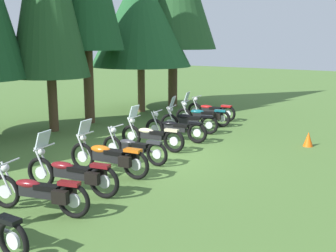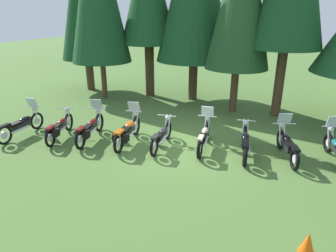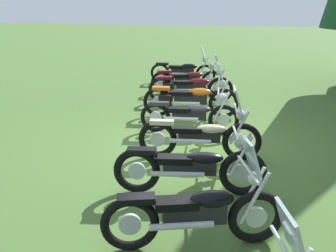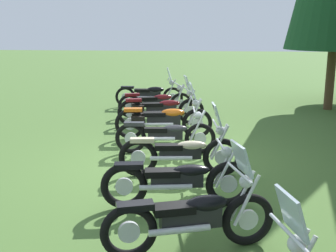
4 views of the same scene
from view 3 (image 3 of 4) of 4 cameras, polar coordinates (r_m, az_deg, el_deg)
name	(u,v)px [view 3 (image 3 of 4)]	position (r m, az deg, el deg)	size (l,w,h in m)	color
ground_plane	(191,146)	(7.96, 3.48, -2.89)	(80.00, 80.00, 0.00)	#4C7033
motorcycle_0	(184,70)	(13.89, 2.32, 8.21)	(0.74, 2.33, 1.36)	black
motorcycle_1	(186,79)	(12.38, 2.62, 6.87)	(0.93, 2.25, 1.01)	black
motorcycle_2	(190,86)	(11.21, 3.24, 5.85)	(0.90, 2.42, 1.39)	black
motorcycle_3	(190,98)	(9.77, 3.21, 4.13)	(0.77, 2.41, 1.39)	black
motorcycle_4	(190,115)	(8.56, 3.27, 1.63)	(0.69, 2.20, 0.99)	black
motorcycle_5	(201,136)	(7.16, 4.92, -1.45)	(0.68, 2.28, 1.37)	black
motorcycle_6	(191,167)	(5.87, 3.34, -6.09)	(0.67, 2.31, 1.01)	black
motorcycle_7	(197,212)	(4.67, 4.29, -12.47)	(0.96, 2.13, 1.36)	black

